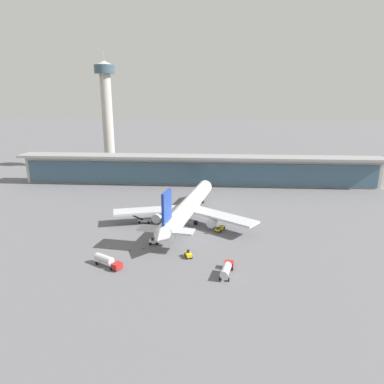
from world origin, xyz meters
name	(u,v)px	position (x,y,z in m)	size (l,w,h in m)	color
ground_plane	(190,222)	(0.00, 0.00, 0.00)	(1200.00, 1200.00, 0.00)	slate
airliner_on_stand	(188,207)	(-0.69, 0.15, 5.66)	(51.17, 67.28, 17.98)	white
service_truck_near_nose_white	(154,242)	(-9.60, -20.14, 0.87)	(3.01, 1.96, 2.05)	silver
service_truck_under_wing_white	(144,221)	(-16.45, -1.67, 0.81)	(6.85, 2.09, 2.70)	silver
service_truck_mid_apron_yellow	(188,254)	(1.85, -28.34, 0.87)	(2.53, 3.25, 2.05)	yellow
service_truck_by_tail_red	(107,260)	(-19.42, -35.26, 1.71)	(8.58, 6.22, 2.95)	#B21E1E
service_truck_on_taxiway_red	(227,269)	(12.34, -37.74, 1.71)	(4.02, 8.88, 2.95)	#B21E1E
service_truck_at_far_stand_yellow	(220,228)	(10.81, -7.33, 0.81)	(4.17, 6.71, 2.70)	yellow
terminal_building	(198,169)	(0.00, 56.58, 7.87)	(183.60, 12.80, 15.20)	#B2ADA3
control_tower	(107,107)	(-57.72, 93.53, 37.88)	(12.00, 12.00, 69.40)	#B2ADA3
safety_cone_alpha	(143,248)	(-12.20, -23.59, 0.32)	(0.62, 0.62, 0.70)	orange
safety_cone_bravo	(129,249)	(-15.96, -25.07, 0.32)	(0.62, 0.62, 0.70)	orange
safety_cone_charlie	(110,248)	(-22.15, -24.34, 0.32)	(0.62, 0.62, 0.70)	orange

